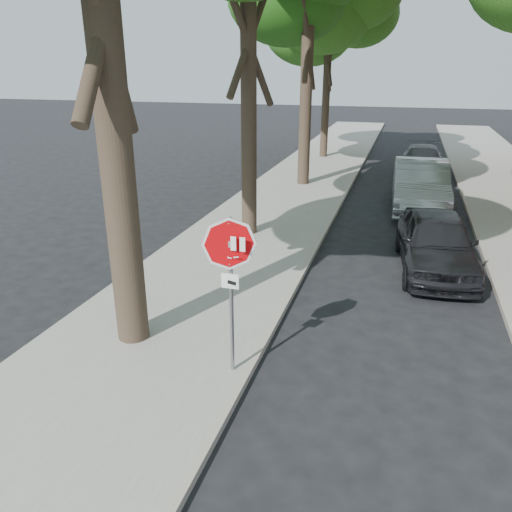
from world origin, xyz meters
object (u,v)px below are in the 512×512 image
(car_b, at_px, (420,185))
(car_c, at_px, (422,161))
(stop_sign, at_px, (230,267))
(car_a, at_px, (436,242))
(tree_far, at_px, (330,14))

(car_b, xyz_separation_m, car_c, (0.14, 5.86, -0.16))
(stop_sign, relative_size, car_a, 0.61)
(tree_far, bearing_deg, stop_sign, -84.54)
(car_b, bearing_deg, tree_far, 115.46)
(car_b, relative_size, car_c, 1.09)
(car_b, height_order, car_c, car_b)
(tree_far, distance_m, car_a, 17.48)
(stop_sign, bearing_deg, car_c, 79.98)
(stop_sign, relative_size, car_c, 0.55)
(stop_sign, height_order, car_a, stop_sign)
(stop_sign, xyz_separation_m, car_a, (3.30, 5.80, -1.22))
(car_c, bearing_deg, car_a, -87.76)
(tree_far, bearing_deg, car_a, -70.86)
(stop_sign, height_order, car_c, stop_sign)
(tree_far, distance_m, car_c, 9.04)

